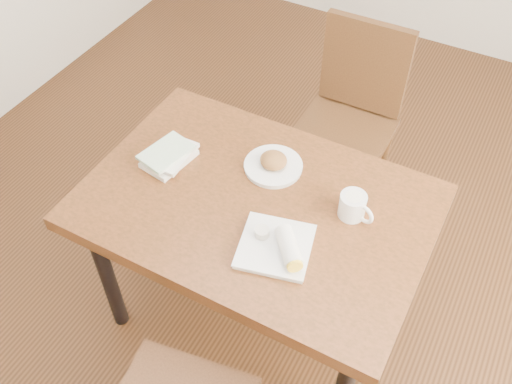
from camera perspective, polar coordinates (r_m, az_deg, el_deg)
The scene contains 7 objects.
ground at distance 2.61m, azimuth 0.00°, elevation -11.95°, with size 4.00×5.00×0.01m, color #472814.
table at distance 2.06m, azimuth 0.00°, elevation -2.49°, with size 1.21×0.83×0.75m.
chair_far at distance 2.71m, azimuth 9.51°, elevation 8.05°, with size 0.42×0.42×0.95m.
plate_scone at distance 2.10m, azimuth 1.75°, elevation 2.81°, with size 0.22×0.22×0.07m.
coffee_mug at distance 1.95m, azimuth 9.72°, elevation -1.36°, with size 0.13×0.09×0.09m.
plate_burrito at distance 1.85m, azimuth 2.34°, elevation -5.47°, with size 0.28×0.28×0.08m.
book_stack at distance 2.15m, azimuth -8.66°, elevation 3.60°, with size 0.17×0.22×0.05m.
Camera 1 is at (0.63, -1.16, 2.25)m, focal length 40.00 mm.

